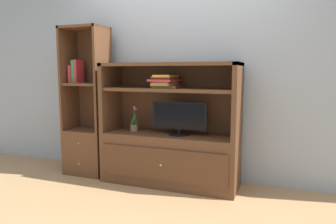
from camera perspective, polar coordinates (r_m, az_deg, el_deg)
ground_plane at (r=3.30m, az=-2.23°, el=-15.04°), size 8.00×8.00×0.00m
painted_rear_wall at (r=3.76m, az=2.20°, el=9.51°), size 6.00×0.10×2.80m
media_console at (r=3.52m, az=0.32°, el=-5.96°), size 1.53×0.51×1.35m
tv_monitor at (r=3.41m, az=1.99°, el=-1.05°), size 0.62×0.23×0.36m
potted_plant at (r=3.66m, az=-6.15°, el=-2.51°), size 0.09×0.10×0.29m
magazine_stack at (r=3.44m, az=-0.44°, el=5.61°), size 0.30×0.35×0.14m
bookshelf_tall at (r=4.01m, az=-14.35°, el=-2.69°), size 0.52×0.39×1.79m
upright_book_row at (r=4.02m, az=-16.32°, el=6.97°), size 0.12×0.17×0.28m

